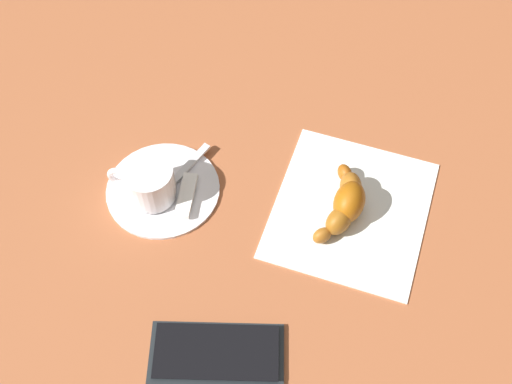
{
  "coord_description": "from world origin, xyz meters",
  "views": [
    {
      "loc": [
        0.14,
        -0.42,
        0.69
      ],
      "look_at": [
        -0.0,
        -0.0,
        0.02
      ],
      "focal_mm": 47.18,
      "sensor_mm": 36.0,
      "label": 1
    }
  ],
  "objects_px": {
    "espresso_cup": "(148,182)",
    "sugar_packet": "(186,195)",
    "napkin": "(351,209)",
    "cell_phone": "(217,353)",
    "saucer": "(163,189)",
    "teaspoon": "(165,188)",
    "croissant": "(346,203)"
  },
  "relations": [
    {
      "from": "espresso_cup",
      "to": "sugar_packet",
      "type": "xyz_separation_m",
      "value": [
        0.04,
        0.01,
        -0.02
      ]
    },
    {
      "from": "napkin",
      "to": "cell_phone",
      "type": "height_order",
      "value": "cell_phone"
    },
    {
      "from": "saucer",
      "to": "sugar_packet",
      "type": "bearing_deg",
      "value": -6.92
    },
    {
      "from": "espresso_cup",
      "to": "napkin",
      "type": "relative_size",
      "value": 0.41
    },
    {
      "from": "espresso_cup",
      "to": "teaspoon",
      "type": "height_order",
      "value": "espresso_cup"
    },
    {
      "from": "saucer",
      "to": "napkin",
      "type": "xyz_separation_m",
      "value": [
        0.22,
        0.04,
        -0.0
      ]
    },
    {
      "from": "espresso_cup",
      "to": "saucer",
      "type": "bearing_deg",
      "value": 52.16
    },
    {
      "from": "espresso_cup",
      "to": "teaspoon",
      "type": "xyz_separation_m",
      "value": [
        0.01,
        0.01,
        -0.02
      ]
    },
    {
      "from": "espresso_cup",
      "to": "cell_phone",
      "type": "xyz_separation_m",
      "value": [
        0.14,
        -0.16,
        -0.03
      ]
    },
    {
      "from": "espresso_cup",
      "to": "cell_phone",
      "type": "distance_m",
      "value": 0.22
    },
    {
      "from": "espresso_cup",
      "to": "croissant",
      "type": "height_order",
      "value": "espresso_cup"
    },
    {
      "from": "espresso_cup",
      "to": "napkin",
      "type": "bearing_deg",
      "value": 13.68
    },
    {
      "from": "sugar_packet",
      "to": "napkin",
      "type": "xyz_separation_m",
      "value": [
        0.19,
        0.05,
        -0.01
      ]
    },
    {
      "from": "saucer",
      "to": "teaspoon",
      "type": "xyz_separation_m",
      "value": [
        0.01,
        -0.0,
        0.01
      ]
    },
    {
      "from": "saucer",
      "to": "teaspoon",
      "type": "distance_m",
      "value": 0.01
    },
    {
      "from": "saucer",
      "to": "croissant",
      "type": "relative_size",
      "value": 1.14
    },
    {
      "from": "teaspoon",
      "to": "croissant",
      "type": "bearing_deg",
      "value": 10.71
    },
    {
      "from": "saucer",
      "to": "napkin",
      "type": "bearing_deg",
      "value": 11.2
    },
    {
      "from": "espresso_cup",
      "to": "sugar_packet",
      "type": "bearing_deg",
      "value": 11.41
    },
    {
      "from": "teaspoon",
      "to": "espresso_cup",
      "type": "bearing_deg",
      "value": -145.62
    },
    {
      "from": "sugar_packet",
      "to": "cell_phone",
      "type": "distance_m",
      "value": 0.2
    },
    {
      "from": "espresso_cup",
      "to": "cell_phone",
      "type": "height_order",
      "value": "espresso_cup"
    },
    {
      "from": "napkin",
      "to": "croissant",
      "type": "height_order",
      "value": "croissant"
    },
    {
      "from": "napkin",
      "to": "cell_phone",
      "type": "xyz_separation_m",
      "value": [
        -0.09,
        -0.22,
        0.0
      ]
    },
    {
      "from": "sugar_packet",
      "to": "napkin",
      "type": "distance_m",
      "value": 0.2
    },
    {
      "from": "espresso_cup",
      "to": "croissant",
      "type": "xyz_separation_m",
      "value": [
        0.23,
        0.05,
        -0.01
      ]
    },
    {
      "from": "croissant",
      "to": "cell_phone",
      "type": "relative_size",
      "value": 0.78
    },
    {
      "from": "napkin",
      "to": "croissant",
      "type": "xyz_separation_m",
      "value": [
        -0.01,
        -0.01,
        0.02
      ]
    },
    {
      "from": "croissant",
      "to": "cell_phone",
      "type": "distance_m",
      "value": 0.23
    },
    {
      "from": "teaspoon",
      "to": "napkin",
      "type": "distance_m",
      "value": 0.22
    },
    {
      "from": "cell_phone",
      "to": "napkin",
      "type": "bearing_deg",
      "value": 67.39
    },
    {
      "from": "teaspoon",
      "to": "croissant",
      "type": "xyz_separation_m",
      "value": [
        0.21,
        0.04,
        0.01
      ]
    }
  ]
}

